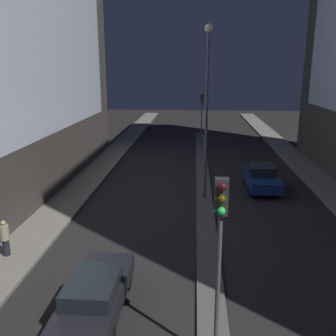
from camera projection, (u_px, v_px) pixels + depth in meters
median_strip at (203, 182)px, 25.79m from camera, size 0.96×39.18×0.11m
traffic_light_near at (220, 233)px, 9.06m from camera, size 0.32×0.42×5.04m
traffic_light_mid at (202, 109)px, 36.64m from camera, size 0.32×0.42×5.04m
street_lamp at (207, 95)px, 20.96m from camera, size 0.45×0.45×9.84m
car_left_lane at (95, 294)px, 11.82m from camera, size 1.75×4.66×1.42m
car_right_lane at (262, 178)px, 24.06m from camera, size 1.92×4.13×1.56m
pedestrian_on_left_sidewalk at (5, 237)px, 15.28m from camera, size 0.37×0.37×1.54m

